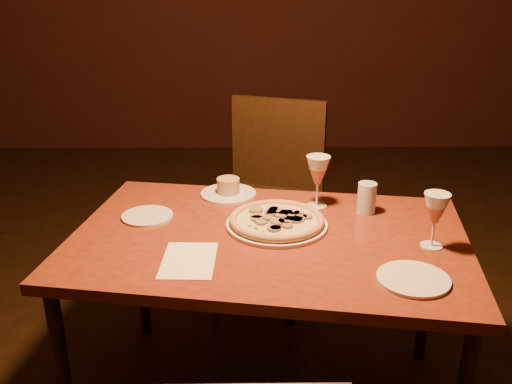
{
  "coord_description": "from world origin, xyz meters",
  "views": [
    {
      "loc": [
        -0.31,
        -1.62,
        1.57
      ],
      "look_at": [
        -0.3,
        0.19,
        0.86
      ],
      "focal_mm": 40.0,
      "sensor_mm": 36.0,
      "label": 1
    }
  ],
  "objects": [
    {
      "name": "dining_table",
      "position": [
        -0.26,
        0.14,
        0.66
      ],
      "size": [
        1.46,
        1.07,
        0.72
      ],
      "rotation": [
        0.0,
        0.0,
        -0.16
      ],
      "color": "brown",
      "rests_on": "floor"
    },
    {
      "name": "water_tumbler",
      "position": [
        0.11,
        0.33,
        0.78
      ],
      "size": [
        0.07,
        0.07,
        0.12
      ],
      "primitive_type": "cylinder",
      "color": "silver",
      "rests_on": "dining_table"
    },
    {
      "name": "pizza_plate",
      "position": [
        -0.22,
        0.21,
        0.74
      ],
      "size": [
        0.36,
        0.36,
        0.04
      ],
      "color": "silver",
      "rests_on": "dining_table"
    },
    {
      "name": "chair_far",
      "position": [
        -0.23,
        0.98,
        0.55
      ],
      "size": [
        0.6,
        0.6,
        0.98
      ],
      "rotation": [
        0.0,
        0.0,
        -0.32
      ],
      "color": "black",
      "rests_on": "floor"
    },
    {
      "name": "wine_glass_right",
      "position": [
        0.28,
        0.05,
        0.81
      ],
      "size": [
        0.08,
        0.08,
        0.19
      ],
      "primitive_type": null,
      "color": "#AC5947",
      "rests_on": "dining_table"
    },
    {
      "name": "side_plate_left",
      "position": [
        -0.7,
        0.29,
        0.72
      ],
      "size": [
        0.19,
        0.19,
        0.01
      ],
      "primitive_type": "cylinder",
      "color": "silver",
      "rests_on": "dining_table"
    },
    {
      "name": "side_plate_near",
      "position": [
        0.16,
        -0.17,
        0.72
      ],
      "size": [
        0.21,
        0.21,
        0.01
      ],
      "primitive_type": "cylinder",
      "color": "silver",
      "rests_on": "dining_table"
    },
    {
      "name": "wine_glass_far",
      "position": [
        -0.06,
        0.39,
        0.82
      ],
      "size": [
        0.09,
        0.09,
        0.2
      ],
      "primitive_type": null,
      "color": "#AC5947",
      "rests_on": "dining_table"
    },
    {
      "name": "menu_card",
      "position": [
        -0.51,
        -0.04,
        0.72
      ],
      "size": [
        0.17,
        0.25,
        0.0
      ],
      "primitive_type": "cube",
      "rotation": [
        0.0,
        0.0,
        -0.03
      ],
      "color": "white",
      "rests_on": "dining_table"
    },
    {
      "name": "ramekin_saucer",
      "position": [
        -0.41,
        0.51,
        0.74
      ],
      "size": [
        0.22,
        0.22,
        0.07
      ],
      "color": "silver",
      "rests_on": "dining_table"
    }
  ]
}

